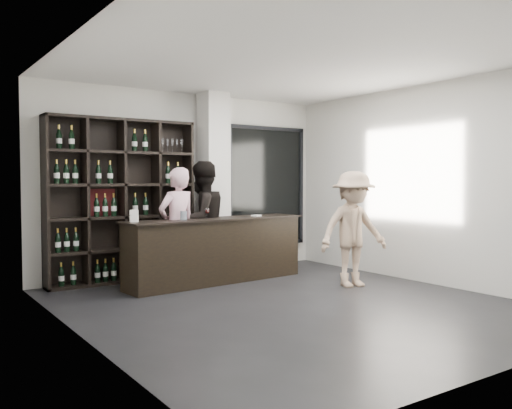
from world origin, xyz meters
TOP-DOWN VIEW (x-y plane):
  - floor at (0.00, 0.00)m, footprint 5.00×5.50m
  - wine_shelf at (-1.15, 2.57)m, footprint 2.20×0.35m
  - structural_column at (0.35, 2.47)m, footprint 0.40×0.40m
  - glass_panel at (1.55, 2.69)m, footprint 1.60×0.08m
  - tasting_counter at (-0.02, 1.75)m, footprint 2.89×0.61m
  - taster_pink at (-0.61, 1.85)m, footprint 0.68×0.52m
  - taster_black at (-0.10, 2.06)m, footprint 1.00×0.86m
  - customer at (1.42, 0.40)m, footprint 1.15×0.80m
  - wine_glass at (-0.17, 1.78)m, footprint 0.09×0.09m
  - spit_cup at (-0.59, 1.68)m, footprint 0.12×0.12m
  - napkin_stack at (0.71, 1.78)m, footprint 0.15×0.15m
  - card_stand at (-1.30, 1.72)m, footprint 0.11×0.07m

SIDE VIEW (x-z plane):
  - floor at x=0.00m, z-range -0.01..0.00m
  - tasting_counter at x=-0.02m, z-range 0.00..0.95m
  - customer at x=1.42m, z-range 0.00..1.63m
  - taster_pink at x=-0.61m, z-range 0.00..1.68m
  - taster_black at x=-0.10m, z-range 0.00..1.79m
  - napkin_stack at x=0.71m, z-range 0.95..0.97m
  - spit_cup at x=-0.59m, z-range 0.95..1.07m
  - card_stand at x=-1.30m, z-range 0.95..1.11m
  - wine_glass at x=-0.17m, z-range 0.95..1.13m
  - wine_shelf at x=-1.15m, z-range 0.00..2.40m
  - glass_panel at x=1.55m, z-range 0.35..2.45m
  - structural_column at x=0.35m, z-range 0.00..2.90m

